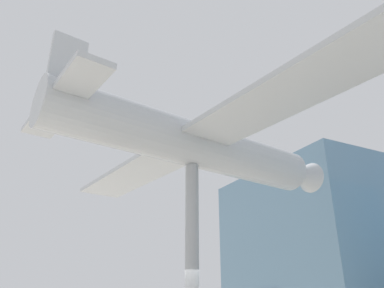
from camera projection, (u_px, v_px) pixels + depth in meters
The scene contains 3 objects.
glass_pavilion_left at pixel (332, 248), 26.20m from camera, with size 11.68×11.45×10.65m.
support_pylon_central at pixel (192, 253), 12.03m from camera, with size 0.45×0.45×6.01m.
suspended_airplane at pixel (198, 145), 13.67m from camera, with size 16.67×12.72×3.30m.
Camera 1 is at (11.15, -5.55, 1.58)m, focal length 35.00 mm.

